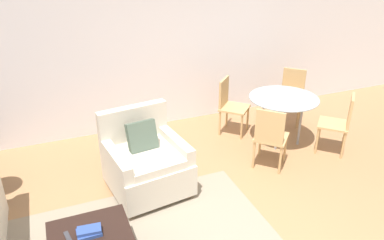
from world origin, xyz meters
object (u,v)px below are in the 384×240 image
dining_chair_near_left (270,135)px  dining_chair_near_right (341,120)px  book_stack (89,232)px  dining_chair_far_left (230,102)px  armchair (146,163)px  dining_table (283,103)px  tv_remote_primary (68,237)px  dining_chair_far_right (292,92)px

dining_chair_near_left → dining_chair_near_right: 1.18m
book_stack → dining_chair_far_left: (2.50, 2.06, 0.08)m
armchair → dining_chair_far_left: armchair is taller
dining_table → dining_chair_far_left: (-0.59, 0.59, -0.13)m
dining_chair_near_left → dining_chair_near_right: (1.18, 0.00, 0.00)m
tv_remote_primary → dining_chair_near_left: size_ratio=0.18×
dining_chair_near_right → dining_chair_far_left: size_ratio=1.00×
dining_chair_far_left → dining_table: bearing=-45.0°
armchair → tv_remote_primary: bearing=-135.0°
dining_chair_near_left → dining_table: bearing=45.0°
book_stack → dining_chair_far_right: size_ratio=0.25×
dining_chair_far_right → armchair: bearing=-160.4°
tv_remote_primary → dining_chair_near_left: (2.68, 0.85, 0.10)m
armchair → dining_table: size_ratio=0.99×
tv_remote_primary → dining_chair_near_right: (3.87, 0.85, 0.10)m
armchair → dining_table: 2.32m
tv_remote_primary → dining_chair_far_right: dining_chair_far_right is taller
dining_table → tv_remote_primary: bearing=-156.3°
dining_table → dining_chair_far_left: size_ratio=1.15×
book_stack → dining_chair_near_left: 2.65m
dining_table → dining_chair_far_right: size_ratio=1.15×
book_stack → dining_chair_far_right: 4.22m
armchair → dining_chair_far_left: bearing=31.3°
book_stack → dining_chair_near_right: (3.68, 0.88, 0.08)m
armchair → book_stack: armchair is taller
armchair → book_stack: 1.33m
book_stack → dining_chair_far_right: dining_chair_far_right is taller
armchair → dining_chair_far_right: (2.85, 1.02, 0.14)m
tv_remote_primary → armchair: bearing=45.0°
dining_chair_near_left → dining_chair_far_left: same height
dining_chair_near_left → dining_chair_far_left: size_ratio=1.00×
book_stack → dining_chair_near_right: size_ratio=0.25×
dining_chair_far_left → dining_chair_near_left: bearing=-90.0°
dining_chair_near_left → tv_remote_primary: bearing=-162.5°
dining_chair_far_right → tv_remote_primary: bearing=-152.3°
dining_table → dining_chair_near_left: dining_chair_near_left is taller
book_stack → tv_remote_primary: bearing=170.9°
dining_chair_near_left → dining_chair_far_right: 1.67m
dining_chair_near_left → dining_chair_far_right: bearing=45.0°
book_stack → dining_chair_far_left: size_ratio=0.25×
dining_chair_near_right → dining_chair_far_left: bearing=135.0°
dining_table → armchair: bearing=-169.4°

